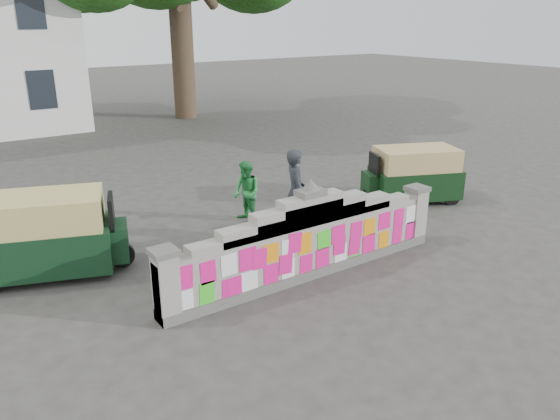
{
  "coord_description": "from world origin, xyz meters",
  "views": [
    {
      "loc": [
        -6.12,
        -7.73,
        4.89
      ],
      "look_at": [
        -0.01,
        1.0,
        1.1
      ],
      "focal_mm": 35.0,
      "sensor_mm": 36.0,
      "label": 1
    }
  ],
  "objects_px": {
    "cyclist_rider": "(295,202)",
    "rickshaw_right": "(413,174)",
    "rickshaw_left": "(47,234)",
    "cyclist_bike": "(295,219)",
    "pedestrian": "(247,192)"
  },
  "relations": [
    {
      "from": "pedestrian",
      "to": "rickshaw_left",
      "type": "distance_m",
      "value": 4.79
    },
    {
      "from": "cyclist_rider",
      "to": "pedestrian",
      "type": "relative_size",
      "value": 1.24
    },
    {
      "from": "cyclist_rider",
      "to": "rickshaw_left",
      "type": "height_order",
      "value": "cyclist_rider"
    },
    {
      "from": "cyclist_bike",
      "to": "rickshaw_right",
      "type": "relative_size",
      "value": 0.77
    },
    {
      "from": "pedestrian",
      "to": "cyclist_bike",
      "type": "bearing_deg",
      "value": 4.2
    },
    {
      "from": "pedestrian",
      "to": "rickshaw_right",
      "type": "relative_size",
      "value": 0.55
    },
    {
      "from": "rickshaw_left",
      "to": "cyclist_bike",
      "type": "bearing_deg",
      "value": 3.59
    },
    {
      "from": "cyclist_rider",
      "to": "pedestrian",
      "type": "bearing_deg",
      "value": 30.26
    },
    {
      "from": "cyclist_bike",
      "to": "cyclist_rider",
      "type": "relative_size",
      "value": 1.12
    },
    {
      "from": "cyclist_rider",
      "to": "rickshaw_right",
      "type": "xyz_separation_m",
      "value": [
        4.42,
        0.51,
        -0.18
      ]
    },
    {
      "from": "cyclist_rider",
      "to": "rickshaw_right",
      "type": "relative_size",
      "value": 0.69
    },
    {
      "from": "rickshaw_left",
      "to": "rickshaw_right",
      "type": "relative_size",
      "value": 1.1
    },
    {
      "from": "cyclist_rider",
      "to": "rickshaw_left",
      "type": "xyz_separation_m",
      "value": [
        -4.99,
        1.46,
        -0.1
      ]
    },
    {
      "from": "cyclist_bike",
      "to": "pedestrian",
      "type": "distance_m",
      "value": 1.77
    },
    {
      "from": "cyclist_bike",
      "to": "cyclist_rider",
      "type": "bearing_deg",
      "value": -66.57
    }
  ]
}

